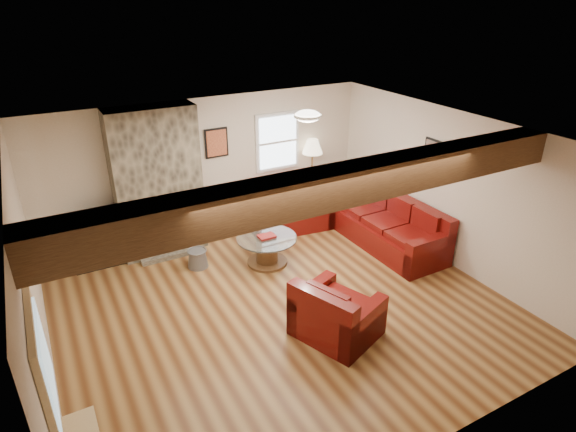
{
  "coord_description": "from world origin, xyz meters",
  "views": [
    {
      "loc": [
        -2.68,
        -5.0,
        4.13
      ],
      "look_at": [
        0.3,
        0.4,
        1.21
      ],
      "focal_mm": 30.0,
      "sensor_mm": 36.0,
      "label": 1
    }
  ],
  "objects_px": {
    "television": "(101,220)",
    "tv_cabinet": "(106,248)",
    "loveseat": "(290,207)",
    "floor_lamp": "(312,151)",
    "coffee_table": "(267,250)",
    "armchair_red": "(337,308)",
    "sofa_three": "(388,224)"
  },
  "relations": [
    {
      "from": "television",
      "to": "tv_cabinet",
      "type": "bearing_deg",
      "value": 0.0
    },
    {
      "from": "loveseat",
      "to": "floor_lamp",
      "type": "relative_size",
      "value": 1.01
    },
    {
      "from": "loveseat",
      "to": "coffee_table",
      "type": "relative_size",
      "value": 1.57
    },
    {
      "from": "loveseat",
      "to": "tv_cabinet",
      "type": "bearing_deg",
      "value": -177.71
    },
    {
      "from": "coffee_table",
      "to": "television",
      "type": "xyz_separation_m",
      "value": [
        -2.31,
        1.32,
        0.53
      ]
    },
    {
      "from": "coffee_table",
      "to": "tv_cabinet",
      "type": "relative_size",
      "value": 0.95
    },
    {
      "from": "loveseat",
      "to": "tv_cabinet",
      "type": "distance_m",
      "value": 3.32
    },
    {
      "from": "coffee_table",
      "to": "tv_cabinet",
      "type": "bearing_deg",
      "value": 150.29
    },
    {
      "from": "tv_cabinet",
      "to": "floor_lamp",
      "type": "bearing_deg",
      "value": 0.29
    },
    {
      "from": "tv_cabinet",
      "to": "armchair_red",
      "type": "bearing_deg",
      "value": -55.76
    },
    {
      "from": "armchair_red",
      "to": "floor_lamp",
      "type": "bearing_deg",
      "value": -47.17
    },
    {
      "from": "loveseat",
      "to": "television",
      "type": "distance_m",
      "value": 3.34
    },
    {
      "from": "loveseat",
      "to": "television",
      "type": "relative_size",
      "value": 1.76
    },
    {
      "from": "television",
      "to": "sofa_three",
      "type": "bearing_deg",
      "value": -22.08
    },
    {
      "from": "sofa_three",
      "to": "television",
      "type": "bearing_deg",
      "value": -112.58
    },
    {
      "from": "sofa_three",
      "to": "armchair_red",
      "type": "height_order",
      "value": "sofa_three"
    },
    {
      "from": "floor_lamp",
      "to": "sofa_three",
      "type": "bearing_deg",
      "value": -75.85
    },
    {
      "from": "tv_cabinet",
      "to": "television",
      "type": "xyz_separation_m",
      "value": [
        -0.0,
        0.0,
        0.52
      ]
    },
    {
      "from": "sofa_three",
      "to": "loveseat",
      "type": "relative_size",
      "value": 1.42
    },
    {
      "from": "loveseat",
      "to": "television",
      "type": "xyz_separation_m",
      "value": [
        -3.31,
        0.3,
        0.36
      ]
    },
    {
      "from": "television",
      "to": "floor_lamp",
      "type": "bearing_deg",
      "value": 0.29
    },
    {
      "from": "armchair_red",
      "to": "coffee_table",
      "type": "xyz_separation_m",
      "value": [
        0.01,
        2.06,
        -0.16
      ]
    },
    {
      "from": "tv_cabinet",
      "to": "television",
      "type": "height_order",
      "value": "television"
    },
    {
      "from": "loveseat",
      "to": "floor_lamp",
      "type": "distance_m",
      "value": 1.17
    },
    {
      "from": "armchair_red",
      "to": "floor_lamp",
      "type": "distance_m",
      "value": 3.9
    },
    {
      "from": "armchair_red",
      "to": "tv_cabinet",
      "type": "xyz_separation_m",
      "value": [
        -2.3,
        3.38,
        -0.14
      ]
    },
    {
      "from": "sofa_three",
      "to": "tv_cabinet",
      "type": "height_order",
      "value": "sofa_three"
    },
    {
      "from": "floor_lamp",
      "to": "tv_cabinet",
      "type": "bearing_deg",
      "value": -179.71
    },
    {
      "from": "sofa_three",
      "to": "loveseat",
      "type": "height_order",
      "value": "sofa_three"
    },
    {
      "from": "loveseat",
      "to": "floor_lamp",
      "type": "xyz_separation_m",
      "value": [
        0.67,
        0.32,
        0.91
      ]
    },
    {
      "from": "sofa_three",
      "to": "tv_cabinet",
      "type": "xyz_separation_m",
      "value": [
        -4.44,
        1.8,
        -0.16
      ]
    },
    {
      "from": "armchair_red",
      "to": "loveseat",
      "type": "bearing_deg",
      "value": -38.98
    }
  ]
}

